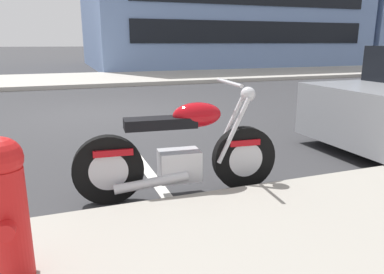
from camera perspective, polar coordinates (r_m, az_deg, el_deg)
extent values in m
plane|color=#333335|center=(8.01, -13.22, 3.45)|extent=(260.00, 260.00, 0.00)
cube|color=#ADA89E|center=(19.92, 20.62, 9.55)|extent=(120.00, 5.00, 0.14)
cube|color=silver|center=(4.03, -5.49, -7.14)|extent=(0.12, 2.20, 0.01)
cylinder|color=black|center=(3.82, 8.05, -3.26)|extent=(0.67, 0.17, 0.66)
cylinder|color=silver|center=(3.82, 8.05, -3.26)|extent=(0.37, 0.15, 0.36)
cylinder|color=black|center=(3.53, -12.88, -4.99)|extent=(0.67, 0.17, 0.66)
cylinder|color=silver|center=(3.53, -12.88, -4.99)|extent=(0.37, 0.15, 0.36)
cube|color=silver|center=(3.62, -1.99, -4.41)|extent=(0.42, 0.29, 0.30)
cube|color=black|center=(3.47, -4.95, 2.19)|extent=(0.70, 0.28, 0.10)
ellipsoid|color=#B20C14|center=(3.53, 0.79, 3.47)|extent=(0.50, 0.28, 0.24)
cube|color=#B20C14|center=(3.48, -12.23, -2.12)|extent=(0.37, 0.21, 0.06)
cube|color=#B20C14|center=(3.76, 7.87, -0.66)|extent=(0.33, 0.19, 0.06)
cylinder|color=silver|center=(3.74, 5.72, 1.45)|extent=(0.34, 0.07, 0.65)
cylinder|color=silver|center=(3.62, 6.50, 0.96)|extent=(0.34, 0.07, 0.65)
cylinder|color=silver|center=(3.59, 5.82, 8.42)|extent=(0.09, 0.62, 0.04)
sphere|color=silver|center=(3.68, 8.70, 6.59)|extent=(0.15, 0.15, 0.15)
cylinder|color=silver|center=(3.47, -6.30, -7.07)|extent=(0.71, 0.15, 0.16)
cylinder|color=black|center=(6.17, 21.67, 2.50)|extent=(0.62, 0.23, 0.62)
cylinder|color=black|center=(18.54, 27.02, 9.35)|extent=(0.63, 0.24, 0.62)
cylinder|color=red|center=(2.39, -26.53, -12.12)|extent=(0.22, 0.22, 0.68)
sphere|color=red|center=(2.25, -27.67, -2.96)|extent=(0.24, 0.24, 0.24)
cylinder|color=red|center=(2.50, -26.30, -10.03)|extent=(0.10, 0.08, 0.10)
cylinder|color=red|center=(2.25, -26.98, -12.89)|extent=(0.10, 0.08, 0.10)
cube|color=black|center=(20.04, 10.09, 15.74)|extent=(13.32, 0.06, 1.10)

